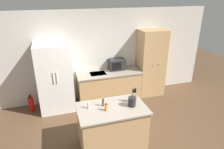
% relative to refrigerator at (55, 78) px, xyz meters
% --- Properties ---
extents(ground_plane, '(14.00, 14.00, 0.00)m').
position_rel_refrigerator_xyz_m(ground_plane, '(1.10, -1.93, -0.92)').
color(ground_plane, brown).
extents(wall_back, '(7.20, 0.06, 2.60)m').
position_rel_refrigerator_xyz_m(wall_back, '(1.10, 0.40, 0.38)').
color(wall_back, beige).
rests_on(wall_back, ground_plane).
extents(refrigerator, '(0.89, 0.77, 1.84)m').
position_rel_refrigerator_xyz_m(refrigerator, '(0.00, 0.00, 0.00)').
color(refrigerator, white).
rests_on(refrigerator, ground_plane).
extents(back_counter, '(1.84, 0.71, 0.89)m').
position_rel_refrigerator_xyz_m(back_counter, '(1.49, 0.04, -0.48)').
color(back_counter, tan).
rests_on(back_counter, ground_plane).
extents(pantry_cabinet, '(0.78, 0.62, 2.02)m').
position_rel_refrigerator_xyz_m(pantry_cabinet, '(2.83, 0.08, 0.09)').
color(pantry_cabinet, tan).
rests_on(pantry_cabinet, ground_plane).
extents(kitchen_island, '(1.38, 0.85, 0.90)m').
position_rel_refrigerator_xyz_m(kitchen_island, '(1.02, -1.81, -0.47)').
color(kitchen_island, tan).
rests_on(kitchen_island, ground_plane).
extents(microwave, '(0.45, 0.34, 0.31)m').
position_rel_refrigerator_xyz_m(microwave, '(1.78, 0.18, 0.12)').
color(microwave, '#232326').
rests_on(microwave, back_counter).
extents(knife_block, '(0.10, 0.06, 0.33)m').
position_rel_refrigerator_xyz_m(knife_block, '(1.52, -1.74, 0.10)').
color(knife_block, tan).
rests_on(knife_block, kitchen_island).
extents(spice_bottle_tall_dark, '(0.06, 0.06, 0.16)m').
position_rel_refrigerator_xyz_m(spice_bottle_tall_dark, '(0.89, -1.87, 0.05)').
color(spice_bottle_tall_dark, gold).
rests_on(spice_bottle_tall_dark, kitchen_island).
extents(spice_bottle_short_red, '(0.04, 0.04, 0.16)m').
position_rel_refrigerator_xyz_m(spice_bottle_short_red, '(0.87, -1.69, 0.05)').
color(spice_bottle_short_red, '#563319').
rests_on(spice_bottle_short_red, kitchen_island).
extents(spice_bottle_amber_oil, '(0.04, 0.04, 0.15)m').
position_rel_refrigerator_xyz_m(spice_bottle_amber_oil, '(0.57, -1.69, 0.05)').
color(spice_bottle_amber_oil, beige).
rests_on(spice_bottle_amber_oil, kitchen_island).
extents(kettle, '(0.16, 0.16, 0.22)m').
position_rel_refrigerator_xyz_m(kettle, '(1.43, -1.86, 0.08)').
color(kettle, '#232326').
rests_on(kettle, kitchen_island).
extents(fire_extinguisher, '(0.14, 0.14, 0.49)m').
position_rel_refrigerator_xyz_m(fire_extinguisher, '(-0.70, 0.03, -0.70)').
color(fire_extinguisher, red).
rests_on(fire_extinguisher, ground_plane).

